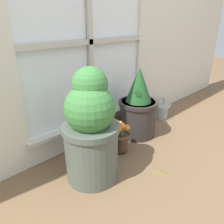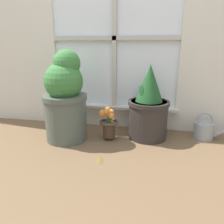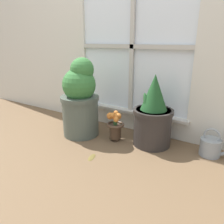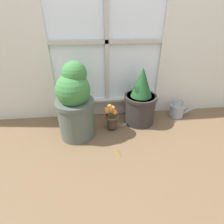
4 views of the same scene
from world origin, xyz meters
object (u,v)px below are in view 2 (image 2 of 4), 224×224
at_px(potted_plant_left, 65,99).
at_px(watering_can, 204,130).
at_px(flower_vase, 109,123).
at_px(potted_plant_right, 148,108).

distance_m(potted_plant_left, watering_can, 1.12).
bearing_deg(flower_vase, watering_can, 11.86).
height_order(potted_plant_right, watering_can, potted_plant_right).
distance_m(potted_plant_right, flower_vase, 0.33).
bearing_deg(potted_plant_left, flower_vase, 10.83).
relative_size(potted_plant_left, potted_plant_right, 1.18).
xyz_separation_m(potted_plant_right, flower_vase, (-0.30, -0.09, -0.11)).
distance_m(potted_plant_left, potted_plant_right, 0.65).
bearing_deg(potted_plant_left, watering_can, 11.55).
height_order(potted_plant_left, watering_can, potted_plant_left).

